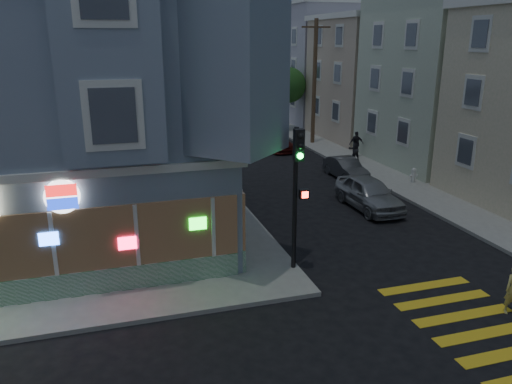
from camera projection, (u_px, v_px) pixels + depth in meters
name	position (u px, v px, depth m)	size (l,w,h in m)	color
ground	(247.00, 349.00, 12.98)	(120.00, 120.00, 0.00)	black
sidewalk_ne	(443.00, 138.00, 40.35)	(24.00, 42.00, 0.15)	gray
corner_building	(24.00, 90.00, 19.68)	(14.60, 14.60, 11.40)	slate
row_house_b	(475.00, 78.00, 31.42)	(12.00, 8.60, 10.50)	beige
row_house_c	(396.00, 79.00, 39.87)	(12.00, 8.60, 9.00)	#BBAB90
row_house_d	(346.00, 64.00, 47.89)	(12.00, 8.60, 10.50)	#ACA7B8
utility_pole	(314.00, 80.00, 36.85)	(2.20, 0.30, 9.00)	#4C3826
street_tree_near	(288.00, 85.00, 42.65)	(3.00, 3.00, 5.30)	#4C3826
street_tree_far	(261.00, 79.00, 49.97)	(3.00, 3.00, 5.30)	#4C3826
pedestrian_a	(354.00, 149.00, 32.07)	(0.80, 0.62, 1.64)	black
pedestrian_b	(356.00, 144.00, 33.54)	(0.97, 0.40, 1.66)	#24222A
parked_car_a	(369.00, 193.00, 23.53)	(1.79, 4.44, 1.51)	#999CA0
parked_car_b	(346.00, 168.00, 28.72)	(1.27, 3.65, 1.20)	#3D3F43
parked_car_c	(275.00, 142.00, 36.12)	(1.70, 4.19, 1.21)	#591614
parked_car_d	(255.00, 130.00, 40.89)	(1.97, 4.26, 1.18)	#9EA1A8
traffic_signal	(297.00, 176.00, 16.24)	(0.57, 0.55, 4.89)	black
fire_hydrant	(414.00, 175.00, 27.49)	(0.47, 0.27, 0.81)	silver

